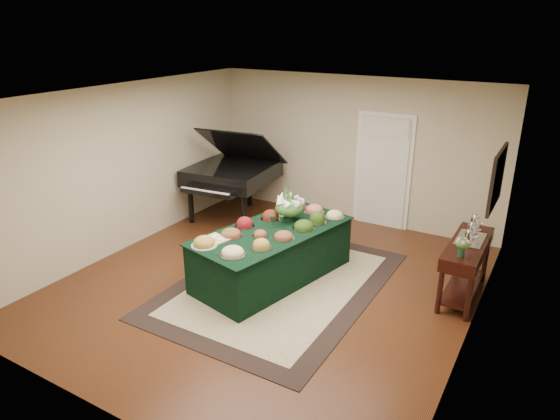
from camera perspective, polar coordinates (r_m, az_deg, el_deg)
The scene contains 14 objects.
ground at distance 7.38m, azimuth -1.19°, elevation -8.36°, with size 6.00×6.00×0.00m, color black.
area_rug at distance 7.35m, azimuth -0.03°, elevation -8.44°, with size 2.64×3.70×0.01m.
kitchen_doorway at distance 9.27m, azimuth 11.66°, elevation 4.26°, with size 1.05×0.07×2.10m.
buffet_table at distance 7.35m, azimuth -0.86°, elevation -5.05°, with size 1.66×2.63×0.78m.
food_platters at distance 7.22m, azimuth -0.64°, elevation -1.77°, with size 1.41×2.26×0.14m.
cutting_board at distance 6.92m, azimuth -7.47°, elevation -3.15°, with size 0.40×0.40×0.10m.
green_goblets at distance 7.26m, azimuth -0.36°, elevation -1.29°, with size 0.19×0.13×0.18m.
floral_centerpiece at distance 7.45m, azimuth 1.07°, elevation 0.65°, with size 0.44×0.44×0.44m.
grand_piano at distance 9.55m, azimuth -5.46°, elevation 4.28°, with size 1.68×1.87×1.78m.
wicker_basket at distance 8.82m, azimuth -1.85°, elevation -2.43°, with size 0.38×0.38×0.24m, color #A37042.
mahogany_sideboard at distance 7.22m, azimuth 20.57°, elevation -4.80°, with size 0.45×1.42×0.82m.
tea_service at distance 7.23m, azimuth 21.07°, elevation -2.23°, with size 0.34×0.58×0.30m.
pink_bouquet at distance 6.63m, azimuth 20.13°, elevation -3.70°, with size 0.20×0.20×0.25m.
wall_painting at distance 6.82m, azimuth 23.56°, elevation 3.31°, with size 0.05×0.95×0.75m.
Camera 1 is at (3.39, -5.48, 3.61)m, focal length 32.00 mm.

